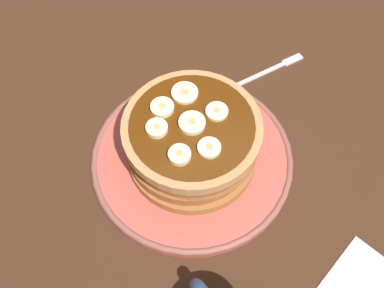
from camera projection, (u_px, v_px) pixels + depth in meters
The scene contains 11 objects.
ground_plane at pixel (192, 166), 64.57cm from camera, with size 140.00×140.00×3.00cm, color #422616.
plate at pixel (192, 158), 62.59cm from camera, with size 28.05×28.05×1.52cm.
pancake_stack at pixel (193, 141), 58.78cm from camera, with size 18.42×17.94×8.01cm.
banana_slice_0 at pixel (189, 122), 55.25cm from camera, with size 3.37×3.37×0.86cm.
banana_slice_1 at pixel (208, 149), 53.28cm from camera, with size 2.87×2.87×0.80cm.
banana_slice_2 at pixel (162, 108), 56.36cm from camera, with size 3.02×3.02×0.87cm.
banana_slice_3 at pixel (218, 114), 56.00cm from camera, with size 2.89×2.89×0.69cm.
banana_slice_4 at pixel (185, 93), 57.65cm from camera, with size 3.49×3.49×0.70cm.
banana_slice_5 at pixel (157, 129), 54.69cm from camera, with size 2.74×2.74×0.96cm.
banana_slice_6 at pixel (180, 155), 52.73cm from camera, with size 2.76×2.76×0.99cm.
fork at pixel (273, 68), 71.77cm from camera, with size 1.29×13.01×0.50cm.
Camera 1 is at (-26.60, 15.37, 55.38)cm, focal length 41.91 mm.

